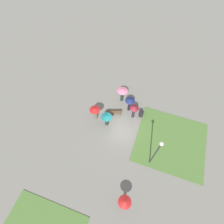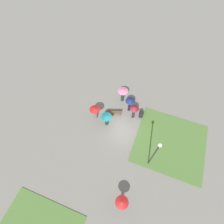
{
  "view_description": "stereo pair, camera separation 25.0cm",
  "coord_description": "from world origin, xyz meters",
  "px_view_note": "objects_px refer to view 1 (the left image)",
  "views": [
    {
      "loc": [
        -1.89,
        8.61,
        16.96
      ],
      "look_at": [
        1.34,
        -0.6,
        1.02
      ],
      "focal_mm": 28.0,
      "sensor_mm": 36.0,
      "label": 1
    },
    {
      "loc": [
        -2.13,
        8.52,
        16.96
      ],
      "look_at": [
        1.34,
        -0.6,
        1.02
      ],
      "focal_mm": 28.0,
      "sensor_mm": 36.0,
      "label": 2
    }
  ],
  "objects_px": {
    "park_bench": "(114,112)",
    "lone_walker_far_path": "(125,202)",
    "lamp_post": "(157,151)",
    "crowd_person_red": "(95,111)",
    "trash_bin": "(141,114)",
    "crowd_person_teal": "(107,118)",
    "crowd_person_maroon": "(134,109)",
    "crowd_person_navy": "(130,102)",
    "crowd_person_pink": "(122,92)"
  },
  "relations": [
    {
      "from": "trash_bin",
      "to": "crowd_person_maroon",
      "type": "relative_size",
      "value": 0.46
    },
    {
      "from": "lamp_post",
      "to": "crowd_person_pink",
      "type": "distance_m",
      "value": 8.0
    },
    {
      "from": "crowd_person_pink",
      "to": "crowd_person_maroon",
      "type": "xyz_separation_m",
      "value": [
        -1.86,
        1.76,
        0.0
      ]
    },
    {
      "from": "crowd_person_navy",
      "to": "crowd_person_pink",
      "type": "bearing_deg",
      "value": -24.61
    },
    {
      "from": "lone_walker_far_path",
      "to": "lamp_post",
      "type": "bearing_deg",
      "value": 165.26
    },
    {
      "from": "lamp_post",
      "to": "crowd_person_teal",
      "type": "height_order",
      "value": "lamp_post"
    },
    {
      "from": "lamp_post",
      "to": "crowd_person_red",
      "type": "xyz_separation_m",
      "value": [
        6.75,
        -2.89,
        -1.82
      ]
    },
    {
      "from": "crowd_person_teal",
      "to": "crowd_person_maroon",
      "type": "bearing_deg",
      "value": -70.46
    },
    {
      "from": "lamp_post",
      "to": "crowd_person_pink",
      "type": "xyz_separation_m",
      "value": [
        4.79,
        -6.17,
        -1.7
      ]
    },
    {
      "from": "crowd_person_teal",
      "to": "lone_walker_far_path",
      "type": "relative_size",
      "value": 0.98
    },
    {
      "from": "crowd_person_teal",
      "to": "crowd_person_navy",
      "type": "relative_size",
      "value": 0.87
    },
    {
      "from": "crowd_person_teal",
      "to": "crowd_person_navy",
      "type": "height_order",
      "value": "crowd_person_navy"
    },
    {
      "from": "crowd_person_pink",
      "to": "crowd_person_teal",
      "type": "xyz_separation_m",
      "value": [
        0.55,
        3.61,
        -0.2
      ]
    },
    {
      "from": "crowd_person_maroon",
      "to": "trash_bin",
      "type": "bearing_deg",
      "value": 30.23
    },
    {
      "from": "crowd_person_maroon",
      "to": "crowd_person_navy",
      "type": "relative_size",
      "value": 0.99
    },
    {
      "from": "crowd_person_pink",
      "to": "crowd_person_navy",
      "type": "height_order",
      "value": "crowd_person_navy"
    },
    {
      "from": "trash_bin",
      "to": "crowd_person_teal",
      "type": "height_order",
      "value": "crowd_person_teal"
    },
    {
      "from": "trash_bin",
      "to": "crowd_person_red",
      "type": "distance_m",
      "value": 5.07
    },
    {
      "from": "crowd_person_navy",
      "to": "crowd_person_maroon",
      "type": "bearing_deg",
      "value": 149.71
    },
    {
      "from": "crowd_person_maroon",
      "to": "crowd_person_red",
      "type": "relative_size",
      "value": 1.06
    },
    {
      "from": "lamp_post",
      "to": "trash_bin",
      "type": "relative_size",
      "value": 5.48
    },
    {
      "from": "trash_bin",
      "to": "crowd_person_teal",
      "type": "distance_m",
      "value": 3.98
    },
    {
      "from": "crowd_person_teal",
      "to": "crowd_person_navy",
      "type": "xyz_separation_m",
      "value": [
        -1.71,
        -2.59,
        0.26
      ]
    },
    {
      "from": "park_bench",
      "to": "crowd_person_maroon",
      "type": "relative_size",
      "value": 0.83
    },
    {
      "from": "crowd_person_maroon",
      "to": "lone_walker_far_path",
      "type": "height_order",
      "value": "crowd_person_maroon"
    },
    {
      "from": "trash_bin",
      "to": "crowd_person_red",
      "type": "height_order",
      "value": "crowd_person_red"
    },
    {
      "from": "trash_bin",
      "to": "crowd_person_pink",
      "type": "distance_m",
      "value": 3.17
    },
    {
      "from": "park_bench",
      "to": "lone_walker_far_path",
      "type": "height_order",
      "value": "lone_walker_far_path"
    },
    {
      "from": "lamp_post",
      "to": "crowd_person_red",
      "type": "height_order",
      "value": "lamp_post"
    },
    {
      "from": "lamp_post",
      "to": "park_bench",
      "type": "bearing_deg",
      "value": -38.55
    },
    {
      "from": "crowd_person_maroon",
      "to": "crowd_person_teal",
      "type": "xyz_separation_m",
      "value": [
        2.41,
        1.85,
        -0.21
      ]
    },
    {
      "from": "trash_bin",
      "to": "park_bench",
      "type": "bearing_deg",
      "value": 15.77
    },
    {
      "from": "park_bench",
      "to": "crowd_person_navy",
      "type": "height_order",
      "value": "crowd_person_navy"
    },
    {
      "from": "trash_bin",
      "to": "crowd_person_pink",
      "type": "bearing_deg",
      "value": -27.68
    },
    {
      "from": "trash_bin",
      "to": "lone_walker_far_path",
      "type": "distance_m",
      "value": 9.09
    },
    {
      "from": "crowd_person_navy",
      "to": "crowd_person_red",
      "type": "bearing_deg",
      "value": 52.43
    },
    {
      "from": "lamp_post",
      "to": "crowd_person_navy",
      "type": "xyz_separation_m",
      "value": [
        3.62,
        -5.16,
        -1.65
      ]
    },
    {
      "from": "crowd_person_pink",
      "to": "crowd_person_navy",
      "type": "bearing_deg",
      "value": -17.31
    },
    {
      "from": "crowd_person_maroon",
      "to": "crowd_person_navy",
      "type": "distance_m",
      "value": 1.02
    },
    {
      "from": "crowd_person_red",
      "to": "lone_walker_far_path",
      "type": "xyz_separation_m",
      "value": [
        -5.45,
        7.11,
        0.08
      ]
    },
    {
      "from": "lamp_post",
      "to": "crowd_person_navy",
      "type": "distance_m",
      "value": 6.51
    },
    {
      "from": "park_bench",
      "to": "crowd_person_red",
      "type": "xyz_separation_m",
      "value": [
        1.77,
        1.08,
        0.88
      ]
    },
    {
      "from": "lamp_post",
      "to": "lone_walker_far_path",
      "type": "bearing_deg",
      "value": 72.83
    },
    {
      "from": "trash_bin",
      "to": "lamp_post",
      "type": "bearing_deg",
      "value": 113.98
    },
    {
      "from": "lamp_post",
      "to": "crowd_person_maroon",
      "type": "distance_m",
      "value": 5.56
    },
    {
      "from": "crowd_person_pink",
      "to": "crowd_person_red",
      "type": "distance_m",
      "value": 3.82
    },
    {
      "from": "park_bench",
      "to": "lone_walker_far_path",
      "type": "xyz_separation_m",
      "value": [
        -3.68,
        8.19,
        0.96
      ]
    },
    {
      "from": "lamp_post",
      "to": "crowd_person_red",
      "type": "bearing_deg",
      "value": -23.2
    },
    {
      "from": "trash_bin",
      "to": "lone_walker_far_path",
      "type": "relative_size",
      "value": 0.51
    },
    {
      "from": "crowd_person_red",
      "to": "lone_walker_far_path",
      "type": "distance_m",
      "value": 8.96
    }
  ]
}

